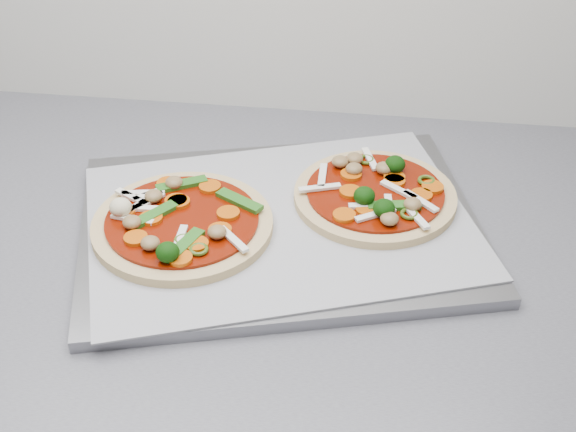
# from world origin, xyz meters

# --- Properties ---
(countertop) EXTENTS (3.60, 0.60, 0.04)m
(countertop) POSITION_xyz_m (0.00, 1.30, 0.88)
(countertop) COLOR slate
(countertop) RESTS_ON base_cabinet
(baking_tray) EXTENTS (0.50, 0.42, 0.01)m
(baking_tray) POSITION_xyz_m (-0.06, 1.32, 0.91)
(baking_tray) COLOR gray
(baking_tray) RESTS_ON countertop
(parchment) EXTENTS (0.49, 0.42, 0.00)m
(parchment) POSITION_xyz_m (-0.06, 1.32, 0.92)
(parchment) COLOR #A1A1A7
(parchment) RESTS_ON baking_tray
(pizza_left) EXTENTS (0.22, 0.22, 0.03)m
(pizza_left) POSITION_xyz_m (-0.17, 1.29, 0.93)
(pizza_left) COLOR tan
(pizza_left) RESTS_ON parchment
(pizza_right) EXTENTS (0.25, 0.25, 0.03)m
(pizza_right) POSITION_xyz_m (0.04, 1.37, 0.93)
(pizza_right) COLOR tan
(pizza_right) RESTS_ON parchment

